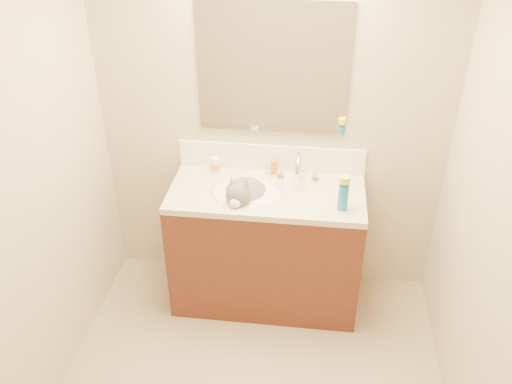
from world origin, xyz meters
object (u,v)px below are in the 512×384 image
(spray_can, at_px, (343,197))
(cat, at_px, (245,196))
(faucet, at_px, (298,170))
(basin, at_px, (247,202))
(vanity_cabinet, at_px, (266,249))
(pill_bottle, at_px, (215,165))
(amber_bottle, at_px, (274,168))
(silver_jar, at_px, (269,170))

(spray_can, bearing_deg, cat, 169.35)
(faucet, height_order, cat, faucet)
(basin, distance_m, cat, 0.04)
(vanity_cabinet, distance_m, pill_bottle, 0.64)
(vanity_cabinet, relative_size, amber_bottle, 12.49)
(vanity_cabinet, xyz_separation_m, faucet, (0.18, 0.14, 0.54))
(cat, bearing_deg, basin, 6.35)
(amber_bottle, bearing_deg, faucet, -25.35)
(basin, relative_size, faucet, 1.61)
(silver_jar, bearing_deg, pill_bottle, -176.19)
(amber_bottle, bearing_deg, silver_jar, 179.99)
(vanity_cabinet, bearing_deg, basin, -165.96)
(faucet, bearing_deg, basin, -150.88)
(silver_jar, xyz_separation_m, amber_bottle, (0.03, -0.00, 0.02))
(amber_bottle, relative_size, spray_can, 0.59)
(cat, bearing_deg, silver_jar, 71.61)
(amber_bottle, xyz_separation_m, spray_can, (0.43, -0.35, 0.03))
(amber_bottle, bearing_deg, basin, -120.71)
(basin, distance_m, amber_bottle, 0.30)
(amber_bottle, bearing_deg, vanity_cabinet, -96.30)
(vanity_cabinet, height_order, basin, basin)
(vanity_cabinet, distance_m, silver_jar, 0.52)
(faucet, distance_m, pill_bottle, 0.54)
(basin, xyz_separation_m, cat, (-0.01, 0.00, 0.04))
(faucet, bearing_deg, amber_bottle, 154.65)
(basin, xyz_separation_m, faucet, (0.30, 0.17, 0.16))
(vanity_cabinet, relative_size, silver_jar, 21.06)
(basin, relative_size, cat, 1.08)
(pill_bottle, height_order, spray_can, spray_can)
(faucet, relative_size, spray_can, 1.72)
(cat, bearing_deg, faucet, 37.11)
(silver_jar, height_order, spray_can, spray_can)
(basin, height_order, spray_can, spray_can)
(vanity_cabinet, xyz_separation_m, cat, (-0.13, -0.03, 0.42))
(cat, distance_m, silver_jar, 0.28)
(basin, xyz_separation_m, pill_bottle, (-0.23, 0.22, 0.12))
(faucet, distance_m, cat, 0.37)
(faucet, height_order, amber_bottle, faucet)
(vanity_cabinet, distance_m, spray_can, 0.71)
(cat, bearing_deg, amber_bottle, 66.06)
(pill_bottle, bearing_deg, amber_bottle, 3.50)
(faucet, distance_m, silver_jar, 0.21)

